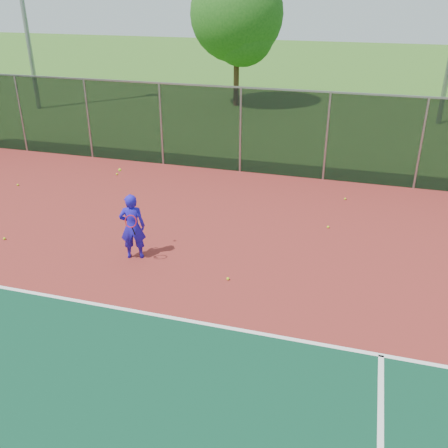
{
  "coord_description": "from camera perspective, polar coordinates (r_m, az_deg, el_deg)",
  "views": [
    {
      "loc": [
        1.23,
        -4.7,
        6.15
      ],
      "look_at": [
        -1.58,
        5.0,
        1.3
      ],
      "focal_mm": 40.0,
      "sensor_mm": 36.0,
      "label": 1
    }
  ],
  "objects": [
    {
      "name": "fence_back",
      "position": [
        17.37,
        11.67,
        9.81
      ],
      "size": [
        30.0,
        0.06,
        3.03
      ],
      "color": "black",
      "rests_on": "court_apron"
    },
    {
      "name": "practice_ball_3",
      "position": [
        11.53,
        0.45,
        -6.27
      ],
      "size": [
        0.07,
        0.07,
        0.07
      ],
      "primitive_type": "sphere",
      "color": "#B9D018",
      "rests_on": "court_apron"
    },
    {
      "name": "practice_ball_2",
      "position": [
        16.22,
        13.68,
        2.82
      ],
      "size": [
        0.07,
        0.07,
        0.07
      ],
      "primitive_type": "sphere",
      "color": "#B9D018",
      "rests_on": "court_apron"
    },
    {
      "name": "court_apron",
      "position": [
        9.18,
        4.45,
        -16.46
      ],
      "size": [
        30.0,
        20.0,
        0.02
      ],
      "primitive_type": "cube",
      "color": "maroon",
      "rests_on": "ground"
    },
    {
      "name": "practice_ball_6",
      "position": [
        18.29,
        -12.14,
        5.6
      ],
      "size": [
        0.07,
        0.07,
        0.07
      ],
      "primitive_type": "sphere",
      "color": "#B9D018",
      "rests_on": "court_apron"
    },
    {
      "name": "tennis_player",
      "position": [
        12.29,
        -10.42,
        -0.29
      ],
      "size": [
        0.71,
        0.7,
        2.27
      ],
      "color": "#1F13BA",
      "rests_on": "court_apron"
    },
    {
      "name": "tree_back_left",
      "position": [
        28.3,
        1.65,
        22.38
      ],
      "size": [
        4.92,
        4.92,
        7.23
      ],
      "color": "#3C2416",
      "rests_on": "ground"
    },
    {
      "name": "practice_ball_5",
      "position": [
        18.28,
        -22.51,
        4.16
      ],
      "size": [
        0.07,
        0.07,
        0.07
      ],
      "primitive_type": "sphere",
      "color": "#B9D018",
      "rests_on": "court_apron"
    },
    {
      "name": "practice_ball_0",
      "position": [
        14.21,
        11.82,
        -0.33
      ],
      "size": [
        0.07,
        0.07,
        0.07
      ],
      "primitive_type": "sphere",
      "color": "#B9D018",
      "rests_on": "court_apron"
    },
    {
      "name": "practice_ball_4",
      "position": [
        14.51,
        -23.81,
        -1.53
      ],
      "size": [
        0.07,
        0.07,
        0.07
      ],
      "primitive_type": "sphere",
      "color": "#B9D018",
      "rests_on": "court_apron"
    }
  ]
}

